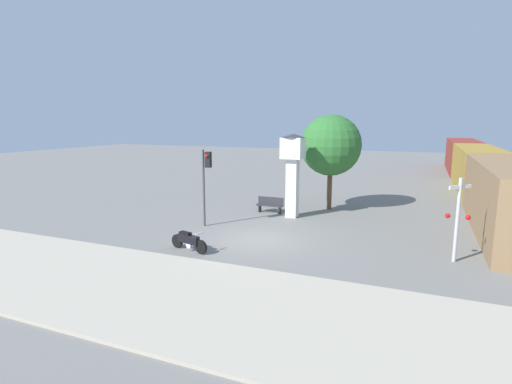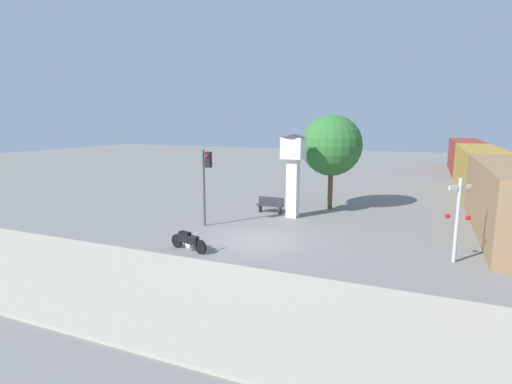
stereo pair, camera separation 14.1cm
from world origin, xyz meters
The scene contains 9 objects.
ground_plane centered at (0.00, 0.00, 0.00)m, with size 120.00×120.00×0.00m, color slate.
sidewalk_strip centered at (0.00, -6.57, 0.05)m, with size 36.00×6.00×0.10m.
motorcycle centered at (-2.11, -2.57, 0.43)m, with size 1.98×0.64×0.89m.
clock_tower centered at (0.07, 4.92, 3.14)m, with size 1.41×1.41×4.72m.
freight_train centered at (10.73, 19.07, 1.70)m, with size 2.80×38.80×3.40m.
traffic_light centered at (-3.41, 1.25, 2.75)m, with size 0.50×0.35×3.99m.
railroad_crossing_signal centered at (8.16, 0.29, 1.82)m, with size 0.90×0.82×3.31m.
street_tree centered at (1.55, 7.87, 3.95)m, with size 3.71×3.71×5.82m.
bench centered at (-1.50, 5.49, 0.49)m, with size 1.60×0.44×0.92m.
Camera 2 is at (6.91, -16.36, 5.41)m, focal length 28.00 mm.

